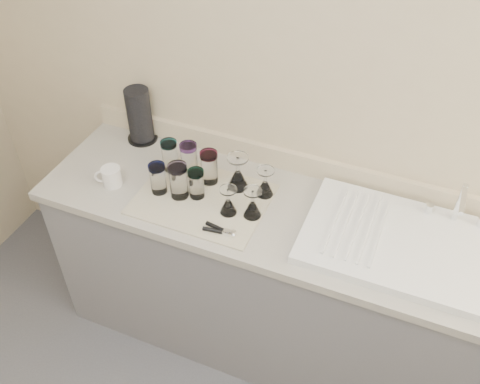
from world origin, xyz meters
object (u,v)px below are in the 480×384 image
at_px(tumbler_cyan, 189,159).
at_px(goblet_front_left, 228,204).
at_px(tumbler_teal, 170,155).
at_px(tumbler_magenta, 158,178).
at_px(can_opener, 220,230).
at_px(goblet_front_right, 252,207).
at_px(white_mug, 111,176).
at_px(goblet_back_left, 238,177).
at_px(paper_towel_roll, 140,116).
at_px(tumbler_lavender, 196,183).
at_px(tumbler_blue, 179,181).
at_px(goblet_back_right, 265,186).
at_px(tumbler_purple, 209,167).
at_px(sink_unit, 410,245).

height_order(tumbler_cyan, goblet_front_left, tumbler_cyan).
relative_size(tumbler_teal, tumbler_cyan, 0.96).
bearing_deg(tumbler_magenta, can_opener, -19.80).
xyz_separation_m(goblet_front_left, goblet_front_right, (0.10, 0.02, 0.00)).
relative_size(tumbler_cyan, white_mug, 1.20).
xyz_separation_m(goblet_front_right, can_opener, (-0.08, -0.14, -0.04)).
height_order(goblet_back_left, paper_towel_roll, paper_towel_roll).
bearing_deg(goblet_back_left, can_opener, -81.72).
relative_size(tumbler_teal, can_opener, 1.09).
bearing_deg(paper_towel_roll, white_mug, -82.07).
bearing_deg(tumbler_teal, can_opener, -37.07).
height_order(goblet_front_left, white_mug, goblet_front_left).
distance_m(tumbler_lavender, goblet_back_left, 0.18).
bearing_deg(tumbler_blue, tumbler_cyan, 100.64).
height_order(tumbler_blue, goblet_back_right, tumbler_blue).
relative_size(tumbler_purple, tumbler_magenta, 1.08).
bearing_deg(can_opener, tumbler_magenta, 160.20).
xyz_separation_m(tumbler_teal, tumbler_lavender, (0.19, -0.12, -0.01)).
xyz_separation_m(tumbler_purple, goblet_back_left, (0.13, 0.01, -0.02)).
height_order(tumbler_cyan, tumbler_lavender, tumbler_cyan).
bearing_deg(white_mug, tumbler_teal, 44.32).
xyz_separation_m(tumbler_purple, goblet_front_right, (0.25, -0.13, -0.03)).
xyz_separation_m(white_mug, paper_towel_roll, (-0.05, 0.35, 0.09)).
distance_m(tumbler_magenta, goblet_front_left, 0.33).
relative_size(tumbler_teal, goblet_back_right, 1.11).
relative_size(tumbler_cyan, tumbler_purple, 0.99).
xyz_separation_m(tumbler_purple, can_opener, (0.17, -0.27, -0.07)).
bearing_deg(tumbler_blue, paper_towel_roll, 140.03).
relative_size(tumbler_blue, goblet_front_right, 1.21).
distance_m(tumbler_magenta, tumbler_blue, 0.10).
bearing_deg(tumbler_magenta, tumbler_blue, 5.91).
bearing_deg(white_mug, sink_unit, 5.31).
xyz_separation_m(tumbler_cyan, tumbler_blue, (0.03, -0.15, 0.00)).
relative_size(goblet_back_right, white_mug, 1.04).
bearing_deg(goblet_front_left, tumbler_magenta, 179.02).
bearing_deg(tumbler_blue, white_mug, -172.28).
height_order(tumbler_purple, goblet_front_right, tumbler_purple).
distance_m(sink_unit, tumbler_lavender, 0.90).
relative_size(sink_unit, paper_towel_roll, 3.00).
relative_size(tumbler_lavender, goblet_front_right, 1.02).
height_order(goblet_back_left, goblet_front_right, goblet_back_left).
bearing_deg(tumbler_cyan, goblet_front_right, -22.32).
xyz_separation_m(sink_unit, goblet_front_right, (-0.63, -0.07, 0.03)).
height_order(tumbler_teal, paper_towel_roll, paper_towel_roll).
height_order(tumbler_purple, goblet_front_left, tumbler_purple).
bearing_deg(tumbler_lavender, tumbler_blue, -159.82).
height_order(tumbler_blue, tumbler_lavender, tumbler_blue).
height_order(tumbler_magenta, paper_towel_roll, paper_towel_roll).
bearing_deg(tumbler_cyan, can_opener, -45.98).
bearing_deg(tumbler_blue, tumbler_lavender, 20.18).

